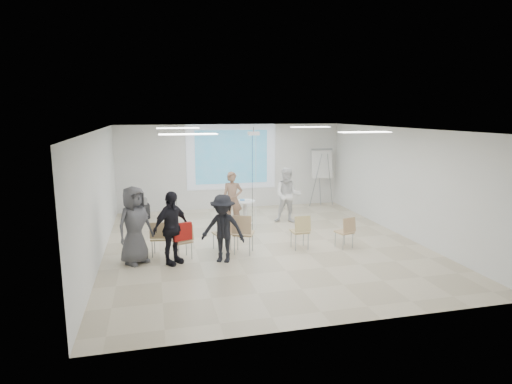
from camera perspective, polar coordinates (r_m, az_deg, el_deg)
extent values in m
cube|color=beige|center=(11.35, 0.96, -7.19)|extent=(8.00, 9.00, 0.10)
cube|color=white|center=(10.82, 1.01, 8.65)|extent=(8.00, 9.00, 0.10)
cube|color=silver|center=(15.38, -3.30, 3.42)|extent=(8.00, 0.10, 3.00)
cube|color=silver|center=(10.72, -20.47, -0.39)|extent=(0.10, 9.00, 3.00)
cube|color=silver|center=(12.61, 19.09, 1.26)|extent=(0.10, 9.00, 3.00)
cube|color=silver|center=(15.27, -3.27, 4.69)|extent=(3.20, 0.01, 2.30)
cube|color=teal|center=(15.26, -3.26, 4.68)|extent=(2.60, 0.01, 1.90)
cylinder|color=white|center=(13.25, -1.45, -4.24)|extent=(0.53, 0.53, 0.05)
cylinder|color=silver|center=(13.17, -1.46, -2.81)|extent=(0.14, 0.14, 0.68)
cylinder|color=white|center=(13.09, -1.46, -1.26)|extent=(0.72, 0.72, 0.04)
cube|color=white|center=(13.05, -1.23, -1.17)|extent=(0.22, 0.16, 0.01)
cube|color=#4486CD|center=(13.14, -1.84, -1.05)|extent=(0.18, 0.23, 0.02)
imported|color=#94705A|center=(12.82, -3.17, -0.52)|extent=(0.78, 0.60, 1.90)
imported|color=white|center=(13.33, 4.27, -0.06)|extent=(1.12, 1.01, 1.92)
cube|color=white|center=(13.04, -2.61, 1.03)|extent=(0.07, 0.14, 0.04)
cube|color=silver|center=(13.45, 3.23, 1.50)|extent=(0.07, 0.11, 0.04)
cube|color=tan|center=(10.60, -12.69, -6.02)|extent=(0.47, 0.47, 0.04)
cube|color=tan|center=(10.35, -12.90, -5.05)|extent=(0.41, 0.15, 0.39)
cylinder|color=#92959A|center=(10.54, -13.66, -7.43)|extent=(0.02, 0.02, 0.42)
cylinder|color=gray|center=(10.48, -11.88, -7.44)|extent=(0.02, 0.02, 0.42)
cylinder|color=gray|center=(10.84, -13.37, -6.90)|extent=(0.02, 0.02, 0.42)
cylinder|color=gray|center=(10.79, -11.64, -6.91)|extent=(0.02, 0.02, 0.42)
cube|color=tan|center=(10.28, -9.79, -6.49)|extent=(0.50, 0.50, 0.04)
cube|color=tan|center=(10.05, -9.41, -5.48)|extent=(0.40, 0.20, 0.38)
cylinder|color=gray|center=(10.15, -10.24, -8.02)|extent=(0.03, 0.03, 0.42)
cylinder|color=#92959A|center=(10.27, -8.57, -7.75)|extent=(0.03, 0.03, 0.42)
cylinder|color=gray|center=(10.43, -10.91, -7.53)|extent=(0.03, 0.03, 0.42)
cylinder|color=#95999D|center=(10.55, -9.28, -7.27)|extent=(0.03, 0.03, 0.42)
cube|color=tan|center=(10.81, -4.59, -5.51)|extent=(0.48, 0.48, 0.04)
cube|color=tan|center=(10.58, -4.20, -4.54)|extent=(0.40, 0.17, 0.38)
cylinder|color=gray|center=(10.67, -5.03, -6.95)|extent=(0.03, 0.03, 0.42)
cylinder|color=#96989F|center=(10.79, -3.44, -6.72)|extent=(0.03, 0.03, 0.42)
cylinder|color=#93969B|center=(10.96, -5.68, -6.49)|extent=(0.03, 0.03, 0.42)
cylinder|color=#919499|center=(11.07, -4.13, -6.28)|extent=(0.03, 0.03, 0.42)
cube|color=tan|center=(10.50, -1.67, -5.55)|extent=(0.61, 0.61, 0.04)
cube|color=tan|center=(10.22, -1.92, -4.40)|extent=(0.47, 0.27, 0.44)
cylinder|color=#94989C|center=(10.43, -2.89, -7.13)|extent=(0.03, 0.03, 0.49)
cylinder|color=#95979D|center=(10.36, -0.84, -7.24)|extent=(0.03, 0.03, 0.49)
cylinder|color=gray|center=(10.79, -2.45, -6.53)|extent=(0.03, 0.03, 0.49)
cylinder|color=gray|center=(10.72, -0.47, -6.63)|extent=(0.03, 0.03, 0.49)
cube|color=tan|center=(10.93, 5.85, -5.26)|extent=(0.42, 0.42, 0.04)
cube|color=tan|center=(10.68, 6.25, -4.26)|extent=(0.42, 0.09, 0.39)
cylinder|color=gray|center=(10.78, 5.31, -6.72)|extent=(0.02, 0.02, 0.43)
cylinder|color=#909398|center=(10.90, 6.97, -6.56)|extent=(0.02, 0.02, 0.43)
cylinder|color=gray|center=(11.08, 4.71, -6.22)|extent=(0.02, 0.02, 0.43)
cylinder|color=gray|center=(11.20, 6.34, -6.08)|extent=(0.02, 0.02, 0.43)
cube|color=tan|center=(11.17, 11.68, -5.25)|extent=(0.47, 0.47, 0.04)
cube|color=tan|center=(10.98, 12.34, -4.32)|extent=(0.39, 0.18, 0.36)
cylinder|color=#92949A|center=(11.02, 11.54, -6.60)|extent=(0.02, 0.02, 0.40)
cylinder|color=gray|center=(11.21, 12.76, -6.34)|extent=(0.02, 0.02, 0.40)
cylinder|color=gray|center=(11.24, 10.52, -6.21)|extent=(0.02, 0.02, 0.40)
cylinder|color=gray|center=(11.44, 11.73, -5.97)|extent=(0.02, 0.02, 0.40)
cube|color=#B51B16|center=(9.99, -9.75, -5.23)|extent=(0.44, 0.23, 0.41)
imported|color=black|center=(10.82, -4.61, -5.32)|extent=(0.36, 0.30, 0.02)
imported|color=black|center=(9.83, -11.24, -4.04)|extent=(1.30, 1.23, 1.93)
imported|color=black|center=(9.84, -4.44, -4.29)|extent=(1.32, 1.08, 1.79)
imported|color=#535358|center=(10.07, -15.91, -3.69)|extent=(1.17, 1.11, 2.01)
cylinder|color=gray|center=(15.67, 7.96, 1.57)|extent=(0.36, 0.24, 1.94)
cylinder|color=gray|center=(15.86, 9.83, 1.63)|extent=(0.37, 0.22, 1.94)
cylinder|color=gray|center=(16.09, 8.46, 1.80)|extent=(0.04, 0.44, 1.94)
cube|color=silver|center=(15.80, 8.80, 3.84)|extent=(0.77, 0.25, 1.09)
cube|color=#919499|center=(15.80, 8.79, 5.64)|extent=(0.79, 0.09, 0.07)
cube|color=black|center=(14.40, -14.94, -2.46)|extent=(0.51, 0.43, 0.45)
cube|color=gray|center=(14.33, -15.00, -1.20)|extent=(0.36, 0.32, 0.20)
cylinder|color=black|center=(14.30, -15.53, -3.52)|extent=(0.06, 0.06, 0.05)
cylinder|color=black|center=(14.35, -14.10, -3.40)|extent=(0.06, 0.06, 0.05)
cylinder|color=black|center=(14.56, -15.68, -3.27)|extent=(0.06, 0.06, 0.05)
cylinder|color=black|center=(14.61, -14.28, -3.16)|extent=(0.06, 0.06, 0.05)
cube|color=white|center=(12.31, -0.32, 7.81)|extent=(0.30, 0.25, 0.10)
cylinder|color=gray|center=(12.30, -0.32, 8.32)|extent=(0.04, 0.04, 0.14)
cylinder|color=black|center=(12.37, -0.50, 1.14)|extent=(0.01, 0.01, 2.77)
cylinder|color=white|center=(12.37, -0.02, 1.14)|extent=(0.01, 0.01, 2.77)
cube|color=white|center=(12.49, -10.38, 8.37)|extent=(1.20, 0.30, 0.02)
cube|color=white|center=(13.34, 7.24, 8.59)|extent=(1.20, 0.30, 0.02)
cube|color=white|center=(9.00, -9.04, 7.61)|extent=(1.20, 0.30, 0.02)
cube|color=white|center=(10.14, 14.32, 7.74)|extent=(1.20, 0.30, 0.02)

